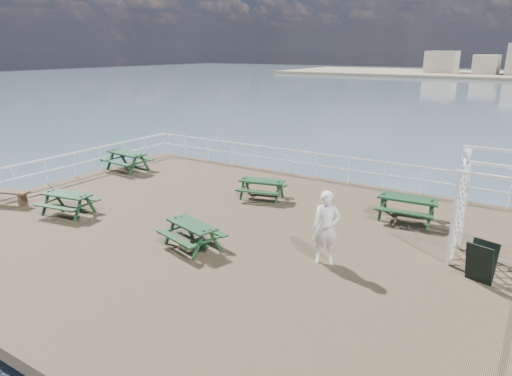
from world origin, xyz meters
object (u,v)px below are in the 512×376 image
(picnic_table_e, at_px, (192,230))
(picnic_table_a, at_px, (127,157))
(picnic_table_d, at_px, (67,199))
(flat_bench_near, at_px, (6,194))
(picnic_table_c, at_px, (407,204))
(person, at_px, (326,228))
(picnic_table_b, at_px, (262,185))
(trellis_arbor, at_px, (507,218))

(picnic_table_e, bearing_deg, picnic_table_a, 163.28)
(picnic_table_a, xyz_separation_m, picnic_table_d, (2.74, -5.12, -0.09))
(picnic_table_a, distance_m, flat_bench_near, 5.68)
(picnic_table_c, xyz_separation_m, person, (-0.94, -4.25, 0.40))
(picnic_table_c, bearing_deg, picnic_table_d, -154.95)
(picnic_table_b, distance_m, picnic_table_d, 6.74)
(picnic_table_c, height_order, picnic_table_d, picnic_table_c)
(picnic_table_a, bearing_deg, picnic_table_c, 7.61)
(person, bearing_deg, picnic_table_d, 165.19)
(picnic_table_a, distance_m, picnic_table_b, 7.33)
(picnic_table_b, height_order, trellis_arbor, trellis_arbor)
(picnic_table_d, height_order, picnic_table_e, picnic_table_d)
(picnic_table_d, xyz_separation_m, picnic_table_e, (5.25, 0.18, -0.01))
(picnic_table_a, height_order, trellis_arbor, trellis_arbor)
(picnic_table_e, bearing_deg, picnic_table_c, 65.00)
(picnic_table_a, height_order, picnic_table_d, picnic_table_a)
(picnic_table_a, xyz_separation_m, trellis_arbor, (15.40, -1.71, 0.73))
(picnic_table_e, bearing_deg, trellis_arbor, 38.59)
(picnic_table_c, xyz_separation_m, trellis_arbor, (2.93, -2.11, 0.78))
(flat_bench_near, bearing_deg, picnic_table_c, 6.82)
(picnic_table_e, bearing_deg, picnic_table_d, -163.05)
(picnic_table_a, xyz_separation_m, picnic_table_c, (12.47, 0.40, -0.05))
(picnic_table_a, height_order, person, person)
(flat_bench_near, bearing_deg, picnic_table_b, 17.72)
(picnic_table_c, relative_size, picnic_table_e, 1.00)
(picnic_table_d, distance_m, person, 8.89)
(picnic_table_a, xyz_separation_m, picnic_table_e, (7.99, -4.94, -0.10))
(flat_bench_near, bearing_deg, picnic_table_a, 70.83)
(picnic_table_c, distance_m, trellis_arbor, 3.69)
(picnic_table_d, xyz_separation_m, flat_bench_near, (-2.74, -0.56, -0.14))
(picnic_table_d, bearing_deg, flat_bench_near, -178.17)
(picnic_table_c, distance_m, flat_bench_near, 13.88)
(picnic_table_c, relative_size, trellis_arbor, 0.63)
(picnic_table_d, bearing_deg, picnic_table_c, 19.83)
(trellis_arbor, xyz_separation_m, person, (-3.87, -2.14, -0.38))
(picnic_table_d, height_order, trellis_arbor, trellis_arbor)
(picnic_table_b, distance_m, person, 5.60)
(picnic_table_c, relative_size, picnic_table_d, 1.02)
(picnic_table_b, height_order, picnic_table_d, picnic_table_d)
(flat_bench_near, relative_size, person, 0.95)
(picnic_table_a, bearing_deg, person, -12.67)
(person, bearing_deg, picnic_table_a, 138.51)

